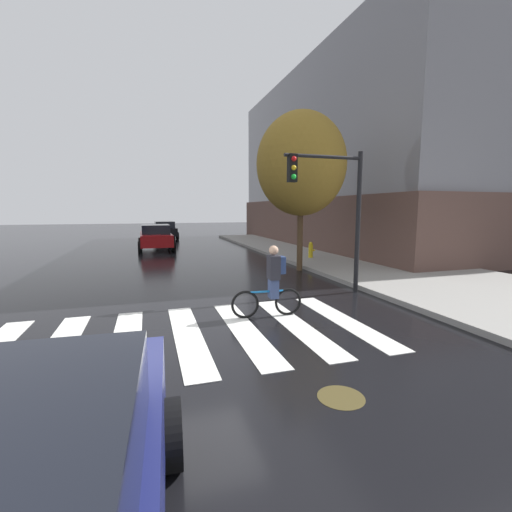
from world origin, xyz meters
name	(u,v)px	position (x,y,z in m)	size (l,w,h in m)	color
ground_plane	(193,336)	(0.00, 0.00, 0.00)	(120.00, 120.00, 0.00)	black
crosswalk_stripes	(188,336)	(-0.09, 0.00, 0.01)	(7.55, 4.02, 0.01)	silver
manhole_cover	(341,397)	(1.62, -2.93, 0.00)	(0.64, 0.64, 0.01)	#473D1E
sedan_mid	(156,237)	(-0.30, 15.91, 0.81)	(2.19, 4.59, 1.58)	maroon
sedan_far	(165,230)	(0.62, 24.29, 0.78)	(2.17, 4.41, 1.50)	black
cyclist	(272,281)	(1.96, 0.74, 0.84)	(1.71, 0.37, 1.69)	black
traffic_light_near	(334,198)	(4.43, 2.30, 2.86)	(2.47, 0.28, 4.20)	black
fire_hydrant	(311,250)	(6.90, 8.76, 0.53)	(0.33, 0.22, 0.78)	gold
street_tree_near	(301,164)	(5.22, 6.37, 4.32)	(3.60, 3.60, 6.40)	#4C3823
corner_building	(394,164)	(16.77, 15.34, 5.83)	(16.08, 23.18, 11.76)	brown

